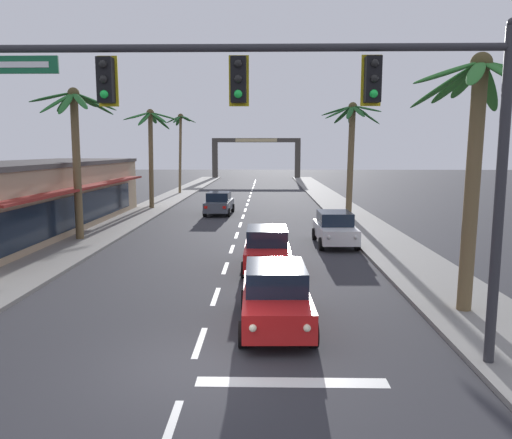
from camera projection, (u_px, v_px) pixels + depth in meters
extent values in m
plane|color=#2D2D33|center=(191.00, 369.00, 10.83)|extent=(220.00, 220.00, 0.00)
cube|color=gray|center=(365.00, 227.00, 30.46)|extent=(3.20, 110.00, 0.14)
cube|color=gray|center=(115.00, 226.00, 30.77)|extent=(3.20, 110.00, 0.14)
cube|color=silver|center=(170.00, 430.00, 8.45)|extent=(0.16, 2.00, 0.01)
cube|color=silver|center=(200.00, 342.00, 12.31)|extent=(0.16, 2.00, 0.01)
cube|color=silver|center=(216.00, 296.00, 16.18)|extent=(0.16, 2.00, 0.01)
cube|color=silver|center=(225.00, 268.00, 20.04)|extent=(0.16, 2.00, 0.01)
cube|color=silver|center=(232.00, 249.00, 23.90)|extent=(0.16, 2.00, 0.01)
cube|color=silver|center=(237.00, 235.00, 27.76)|extent=(0.16, 2.00, 0.01)
cube|color=silver|center=(240.00, 225.00, 31.62)|extent=(0.16, 2.00, 0.01)
cube|color=silver|center=(243.00, 217.00, 35.48)|extent=(0.16, 2.00, 0.01)
cube|color=silver|center=(245.00, 210.00, 39.34)|extent=(0.16, 2.00, 0.01)
cube|color=silver|center=(247.00, 205.00, 43.20)|extent=(0.16, 2.00, 0.01)
cube|color=silver|center=(249.00, 200.00, 47.06)|extent=(0.16, 2.00, 0.01)
cube|color=silver|center=(250.00, 196.00, 50.93)|extent=(0.16, 2.00, 0.01)
cube|color=silver|center=(251.00, 193.00, 54.79)|extent=(0.16, 2.00, 0.01)
cube|color=silver|center=(252.00, 190.00, 58.65)|extent=(0.16, 2.00, 0.01)
cube|color=silver|center=(253.00, 188.00, 62.51)|extent=(0.16, 2.00, 0.01)
cube|color=silver|center=(254.00, 186.00, 66.37)|extent=(0.16, 2.00, 0.01)
cube|color=silver|center=(254.00, 184.00, 70.23)|extent=(0.16, 2.00, 0.01)
cube|color=silver|center=(255.00, 182.00, 74.09)|extent=(0.16, 2.00, 0.01)
cube|color=silver|center=(256.00, 180.00, 77.95)|extent=(0.16, 2.00, 0.01)
cube|color=silver|center=(292.00, 382.00, 10.19)|extent=(4.00, 0.44, 0.01)
cylinder|color=#2D2D33|center=(499.00, 205.00, 10.39)|extent=(0.22, 0.22, 7.27)
cylinder|color=#2D2D33|center=(238.00, 48.00, 10.05)|extent=(11.05, 0.16, 0.16)
sphere|color=#2D2D33|center=(512.00, 23.00, 9.87)|extent=(0.20, 0.20, 0.20)
cube|color=black|center=(373.00, 79.00, 10.06)|extent=(0.32, 0.26, 0.92)
sphere|color=black|center=(375.00, 63.00, 9.88)|extent=(0.17, 0.17, 0.17)
sphere|color=black|center=(374.00, 78.00, 9.92)|extent=(0.17, 0.17, 0.17)
sphere|color=#1EE54C|center=(374.00, 94.00, 9.96)|extent=(0.17, 0.17, 0.17)
cube|color=yellow|center=(371.00, 81.00, 10.22)|extent=(0.42, 0.03, 1.04)
cube|color=black|center=(239.00, 80.00, 10.12)|extent=(0.32, 0.26, 0.92)
sphere|color=black|center=(238.00, 64.00, 9.94)|extent=(0.17, 0.17, 0.17)
sphere|color=black|center=(238.00, 79.00, 9.98)|extent=(0.17, 0.17, 0.17)
sphere|color=#1EE54C|center=(238.00, 94.00, 10.02)|extent=(0.17, 0.17, 0.17)
cube|color=yellow|center=(239.00, 81.00, 10.28)|extent=(0.42, 0.03, 1.04)
cube|color=black|center=(106.00, 80.00, 10.17)|extent=(0.32, 0.26, 0.92)
sphere|color=black|center=(103.00, 64.00, 9.99)|extent=(0.17, 0.17, 0.17)
sphere|color=black|center=(103.00, 79.00, 10.03)|extent=(0.17, 0.17, 0.17)
sphere|color=#1EE54C|center=(104.00, 94.00, 10.08)|extent=(0.17, 0.17, 0.17)
cube|color=yellow|center=(108.00, 81.00, 10.33)|extent=(0.42, 0.03, 1.04)
cube|color=#146038|center=(12.00, 65.00, 10.19)|extent=(1.94, 0.05, 0.36)
cube|color=white|center=(12.00, 65.00, 10.16)|extent=(1.55, 0.01, 0.12)
cube|color=red|center=(276.00, 302.00, 13.35)|extent=(1.87, 4.34, 0.72)
cube|color=black|center=(276.00, 277.00, 13.40)|extent=(1.65, 2.24, 0.64)
cylinder|color=black|center=(313.00, 334.00, 12.00)|extent=(0.24, 0.65, 0.64)
cylinder|color=black|center=(243.00, 334.00, 11.99)|extent=(0.24, 0.65, 0.64)
cylinder|color=black|center=(302.00, 299.00, 14.81)|extent=(0.24, 0.65, 0.64)
cylinder|color=black|center=(245.00, 299.00, 14.80)|extent=(0.24, 0.65, 0.64)
sphere|color=#F9EFC6|center=(307.00, 328.00, 11.19)|extent=(0.18, 0.18, 0.18)
sphere|color=#F9EFC6|center=(253.00, 328.00, 11.19)|extent=(0.18, 0.18, 0.18)
cube|color=red|center=(294.00, 278.00, 15.48)|extent=(0.24, 0.07, 0.20)
cube|color=red|center=(252.00, 278.00, 15.47)|extent=(0.24, 0.07, 0.20)
cube|color=red|center=(267.00, 253.00, 19.78)|extent=(1.78, 4.31, 0.72)
cube|color=black|center=(267.00, 235.00, 19.83)|extent=(1.61, 2.21, 0.64)
cylinder|color=black|center=(290.00, 270.00, 18.41)|extent=(0.22, 0.64, 0.64)
cylinder|color=black|center=(244.00, 270.00, 18.44)|extent=(0.22, 0.64, 0.64)
cylinder|color=black|center=(287.00, 254.00, 21.22)|extent=(0.22, 0.64, 0.64)
cylinder|color=black|center=(247.00, 254.00, 21.25)|extent=(0.22, 0.64, 0.64)
sphere|color=#F9EFC6|center=(285.00, 263.00, 17.61)|extent=(0.18, 0.18, 0.18)
sphere|color=#F9EFC6|center=(250.00, 263.00, 17.63)|extent=(0.18, 0.18, 0.18)
cube|color=red|center=(281.00, 240.00, 21.89)|extent=(0.24, 0.06, 0.20)
cube|color=red|center=(252.00, 240.00, 21.91)|extent=(0.24, 0.06, 0.20)
cube|color=#4C515B|center=(219.00, 205.00, 36.70)|extent=(1.94, 4.37, 0.72)
cube|color=black|center=(219.00, 196.00, 36.46)|extent=(1.69, 2.26, 0.64)
cylinder|color=black|center=(211.00, 208.00, 38.21)|extent=(0.25, 0.65, 0.64)
cylinder|color=black|center=(233.00, 208.00, 38.10)|extent=(0.25, 0.65, 0.64)
cylinder|color=black|center=(205.00, 212.00, 35.41)|extent=(0.25, 0.65, 0.64)
cylinder|color=black|center=(228.00, 213.00, 35.30)|extent=(0.25, 0.65, 0.64)
sphere|color=#B2B2AD|center=(215.00, 201.00, 38.87)|extent=(0.18, 0.18, 0.18)
sphere|color=#B2B2AD|center=(231.00, 201.00, 38.80)|extent=(0.18, 0.18, 0.18)
cube|color=red|center=(206.00, 207.00, 34.60)|extent=(0.24, 0.07, 0.20)
cube|color=red|center=(224.00, 207.00, 34.51)|extent=(0.24, 0.07, 0.20)
cube|color=silver|center=(335.00, 232.00, 24.87)|extent=(1.84, 4.33, 0.72)
cube|color=black|center=(335.00, 218.00, 24.92)|extent=(1.64, 2.23, 0.64)
cylinder|color=black|center=(357.00, 244.00, 23.52)|extent=(0.23, 0.64, 0.64)
cylinder|color=black|center=(321.00, 244.00, 23.52)|extent=(0.23, 0.64, 0.64)
cylinder|color=black|center=(347.00, 234.00, 26.33)|extent=(0.23, 0.64, 0.64)
cylinder|color=black|center=(315.00, 234.00, 26.33)|extent=(0.23, 0.64, 0.64)
sphere|color=#B2B2AD|center=(356.00, 238.00, 22.71)|extent=(0.18, 0.18, 0.18)
sphere|color=#B2B2AD|center=(329.00, 238.00, 22.71)|extent=(0.18, 0.18, 0.18)
cube|color=red|center=(341.00, 223.00, 26.99)|extent=(0.24, 0.06, 0.20)
cube|color=red|center=(317.00, 223.00, 27.00)|extent=(0.24, 0.06, 0.20)
cylinder|color=brown|center=(77.00, 169.00, 25.45)|extent=(0.45, 0.40, 7.59)
ellipsoid|color=#236028|center=(95.00, 101.00, 25.18)|extent=(2.18, 0.87, 1.00)
ellipsoid|color=#236028|center=(94.00, 104.00, 25.52)|extent=(1.94, 1.50, 1.16)
ellipsoid|color=#236028|center=(85.00, 100.00, 26.01)|extent=(0.81, 2.26, 0.69)
ellipsoid|color=#236028|center=(65.00, 102.00, 25.71)|extent=(1.81, 1.79, 0.99)
ellipsoid|color=#236028|center=(51.00, 97.00, 24.79)|extent=(2.27, 0.75, 0.65)
ellipsoid|color=#236028|center=(57.00, 102.00, 24.19)|extent=(1.44, 1.90, 1.27)
ellipsoid|color=#236028|center=(66.00, 103.00, 24.05)|extent=(0.42, 1.98, 1.35)
ellipsoid|color=#236028|center=(80.00, 101.00, 24.16)|extent=(1.58, 1.92, 1.10)
sphere|color=#4C4223|center=(74.00, 93.00, 24.91)|extent=(0.60, 0.60, 0.60)
cylinder|color=brown|center=(151.00, 162.00, 39.27)|extent=(0.47, 0.36, 7.65)
ellipsoid|color=#236028|center=(164.00, 116.00, 38.67)|extent=(2.26, 0.54, 0.74)
ellipsoid|color=#236028|center=(160.00, 121.00, 39.52)|extent=(1.56, 1.77, 1.39)
ellipsoid|color=#236028|center=(153.00, 118.00, 39.83)|extent=(0.45, 2.20, 0.91)
ellipsoid|color=#236028|center=(146.00, 118.00, 39.69)|extent=(1.51, 2.08, 0.85)
ellipsoid|color=#236028|center=(137.00, 116.00, 38.79)|extent=(2.24, 0.41, 0.74)
ellipsoid|color=#236028|center=(140.00, 115.00, 37.85)|extent=(1.52, 2.10, 0.76)
ellipsoid|color=#236028|center=(144.00, 119.00, 37.85)|extent=(0.89, 2.08, 1.26)
ellipsoid|color=#236028|center=(158.00, 117.00, 38.08)|extent=(1.87, 1.72, 1.05)
sphere|color=#4C4223|center=(150.00, 113.00, 38.73)|extent=(0.60, 0.60, 0.60)
cylinder|color=brown|center=(180.00, 156.00, 53.06)|extent=(0.56, 0.28, 8.30)
ellipsoid|color=#1E5123|center=(188.00, 119.00, 52.45)|extent=(1.70, 0.48, 0.85)
ellipsoid|color=#1E5123|center=(185.00, 119.00, 53.24)|extent=(1.15, 1.74, 0.62)
ellipsoid|color=#1E5123|center=(178.00, 121.00, 53.18)|extent=(1.10, 1.57, 1.08)
ellipsoid|color=#1E5123|center=(174.00, 119.00, 52.68)|extent=(1.73, 0.72, 0.85)
ellipsoid|color=#1E5123|center=(177.00, 119.00, 51.78)|extent=(0.92, 1.69, 0.93)
ellipsoid|color=#1E5123|center=(184.00, 117.00, 51.79)|extent=(1.38, 1.65, 0.51)
sphere|color=#4C4223|center=(181.00, 116.00, 52.47)|extent=(0.60, 0.60, 0.60)
cylinder|color=brown|center=(472.00, 194.00, 13.94)|extent=(0.48, 0.41, 7.10)
ellipsoid|color=#2D702D|center=(488.00, 88.00, 14.23)|extent=(1.48, 1.77, 1.35)
ellipsoid|color=#2D702D|center=(466.00, 81.00, 14.51)|extent=(0.42, 2.13, 0.91)
ellipsoid|color=#2D702D|center=(455.00, 84.00, 14.43)|extent=(1.07, 2.08, 1.08)
ellipsoid|color=#2D702D|center=(444.00, 86.00, 14.01)|extent=(1.88, 1.37, 1.29)
ellipsoid|color=#2D702D|center=(448.00, 72.00, 13.18)|extent=(2.18, 1.02, 0.81)
ellipsoid|color=#2D702D|center=(476.00, 72.00, 12.61)|extent=(1.36, 2.03, 0.99)
ellipsoid|color=#2D702D|center=(508.00, 75.00, 12.56)|extent=(1.03, 2.06, 1.14)
sphere|color=#4C4223|center=(481.00, 63.00, 13.43)|extent=(0.60, 0.60, 0.60)
cylinder|color=brown|center=(350.00, 164.00, 34.23)|extent=(0.53, 0.43, 7.70)
ellipsoid|color=#1E5123|center=(366.00, 115.00, 33.62)|extent=(1.96, 0.65, 1.38)
ellipsoid|color=#1E5123|center=(361.00, 111.00, 34.51)|extent=(1.73, 1.93, 0.72)
ellipsoid|color=#1E5123|center=(351.00, 115.00, 34.70)|extent=(0.56, 2.01, 1.28)
ellipsoid|color=#1E5123|center=(343.00, 115.00, 34.58)|extent=(1.40, 1.92, 1.23)
ellipsoid|color=#1E5123|center=(337.00, 111.00, 33.95)|extent=(2.22, 0.83, 0.76)
ellipsoid|color=#1E5123|center=(339.00, 112.00, 33.46)|extent=(2.13, 1.00, 1.03)
ellipsoid|color=#1E5123|center=(350.00, 112.00, 32.82)|extent=(1.05, 2.08, 1.13)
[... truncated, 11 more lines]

